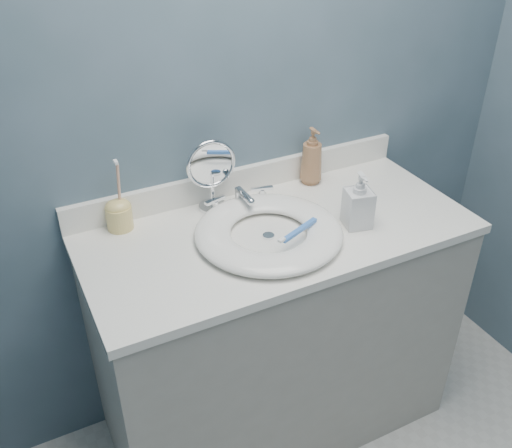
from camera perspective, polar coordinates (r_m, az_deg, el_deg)
back_wall at (r=1.85m, az=-1.73°, el=12.14°), size 2.20×0.02×2.40m
vanity_cabinet at (r=2.06m, az=1.97°, el=-11.10°), size 1.20×0.55×0.85m
countertop at (r=1.78m, az=2.23°, el=-0.84°), size 1.22×0.57×0.03m
backsplash at (r=1.95m, az=-1.44°, el=4.45°), size 1.22×0.02×0.09m
basin at (r=1.72m, az=1.27°, el=-0.80°), size 0.45×0.45×0.04m
drain at (r=1.73m, az=1.26°, el=-1.22°), size 0.04×0.04×0.01m
faucet at (r=1.87m, az=-1.55°, el=2.41°), size 0.25×0.13×0.07m
makeup_mirror at (r=1.82m, az=-4.49°, el=5.21°), size 0.16×0.09×0.24m
soap_bottle_amber at (r=2.00m, az=5.60°, el=6.78°), size 0.08×0.08×0.20m
soap_bottle_clear at (r=1.77m, az=10.24°, el=2.39°), size 0.10×0.10×0.18m
toothbrush_holder at (r=1.80m, az=-13.55°, el=1.05°), size 0.08×0.08×0.23m
toothbrush_lying at (r=1.68m, az=4.23°, el=-0.70°), size 0.17×0.08×0.02m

